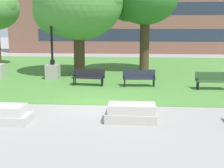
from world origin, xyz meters
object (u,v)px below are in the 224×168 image
concrete_block_left (131,113)px  park_bench_near_left (89,76)px  park_bench_far_left (139,77)px  park_bench_near_right (213,80)px  lamp_post_left (52,62)px  concrete_block_center (2,115)px

concrete_block_left → park_bench_near_left: 6.93m
park_bench_far_left → concrete_block_left: bearing=-92.9°
park_bench_near_right → park_bench_far_left: size_ratio=0.99×
park_bench_near_left → park_bench_far_left: 2.82m
park_bench_far_left → lamp_post_left: lamp_post_left is taller
concrete_block_center → lamp_post_left: size_ratio=0.36×
park_bench_near_right → park_bench_near_left: bearing=174.9°
concrete_block_left → park_bench_near_left: size_ratio=0.97×
park_bench_near_left → park_bench_near_right: 6.71m
concrete_block_center → lamp_post_left: 9.03m
concrete_block_center → park_bench_far_left: bearing=55.5°
concrete_block_center → concrete_block_left: same height
lamp_post_left → concrete_block_left: bearing=-59.0°
concrete_block_center → park_bench_near_left: 7.27m
park_bench_near_left → concrete_block_center: bearing=-105.6°
park_bench_near_right → concrete_block_left: bearing=-125.6°
park_bench_near_right → park_bench_far_left: (-3.86, 0.55, 0.00)m
park_bench_near_right → concrete_block_center: bearing=-143.4°
park_bench_near_left → park_bench_far_left: same height
concrete_block_left → lamp_post_left: size_ratio=0.35×
concrete_block_left → park_bench_near_right: 7.21m
park_bench_near_right → lamp_post_left: size_ratio=0.35×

